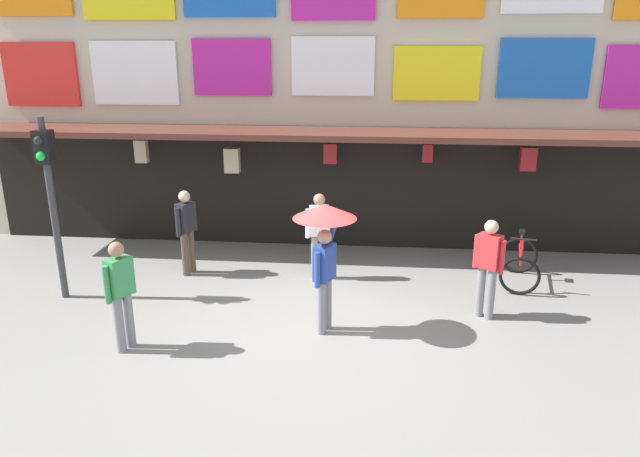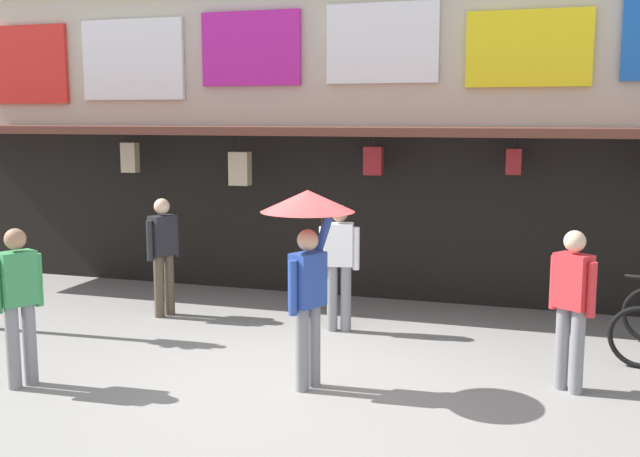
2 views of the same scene
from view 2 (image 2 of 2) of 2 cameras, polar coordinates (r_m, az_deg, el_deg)
ground_plane at (r=8.32m, az=-1.85°, el=-11.38°), size 80.00×80.00×0.00m
shopfront at (r=12.28m, az=5.33°, el=13.74°), size 18.00×2.60×8.00m
pedestrian_in_blue at (r=8.50m, az=-21.62°, el=-4.88°), size 0.36×0.48×1.68m
pedestrian_in_purple at (r=10.93m, az=-11.66°, el=-1.60°), size 0.35×0.49×1.68m
pedestrian_in_white at (r=8.19m, az=18.33°, el=-5.21°), size 0.45×0.39×1.68m
pedestrian_in_green at (r=9.95m, az=1.45°, el=-2.40°), size 0.52×0.28×1.68m
pedestrian_with_umbrella at (r=7.72m, az=-0.93°, el=-0.34°), size 0.96×0.96×2.08m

